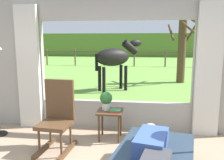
{
  "coord_description": "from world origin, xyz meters",
  "views": [
    {
      "loc": [
        0.52,
        -2.19,
        1.74
      ],
      "look_at": [
        0.0,
        1.8,
        1.05
      ],
      "focal_mm": 37.53,
      "sensor_mm": 36.0,
      "label": 1
    }
  ],
  "objects_px": {
    "reclining_person": "(152,151)",
    "rocking_chair": "(57,116)",
    "pasture_tree": "(182,45)",
    "horse": "(115,57)",
    "potted_plant": "(106,99)",
    "book_stack": "(115,110)",
    "side_table": "(110,116)"
  },
  "relations": [
    {
      "from": "reclining_person",
      "to": "pasture_tree",
      "type": "distance_m",
      "value": 7.43
    },
    {
      "from": "rocking_chair",
      "to": "book_stack",
      "type": "height_order",
      "value": "rocking_chair"
    },
    {
      "from": "potted_plant",
      "to": "book_stack",
      "type": "height_order",
      "value": "potted_plant"
    },
    {
      "from": "book_stack",
      "to": "pasture_tree",
      "type": "relative_size",
      "value": 0.07
    },
    {
      "from": "potted_plant",
      "to": "book_stack",
      "type": "xyz_separation_m",
      "value": [
        0.17,
        -0.12,
        -0.16
      ]
    },
    {
      "from": "reclining_person",
      "to": "book_stack",
      "type": "relative_size",
      "value": 7.26
    },
    {
      "from": "potted_plant",
      "to": "book_stack",
      "type": "distance_m",
      "value": 0.26
    },
    {
      "from": "book_stack",
      "to": "horse",
      "type": "height_order",
      "value": "horse"
    },
    {
      "from": "reclining_person",
      "to": "rocking_chair",
      "type": "relative_size",
      "value": 1.28
    },
    {
      "from": "reclining_person",
      "to": "rocking_chair",
      "type": "bearing_deg",
      "value": 159.07
    },
    {
      "from": "side_table",
      "to": "potted_plant",
      "type": "height_order",
      "value": "potted_plant"
    },
    {
      "from": "pasture_tree",
      "to": "reclining_person",
      "type": "bearing_deg",
      "value": -101.34
    },
    {
      "from": "rocking_chair",
      "to": "pasture_tree",
      "type": "xyz_separation_m",
      "value": [
        2.9,
        6.26,
        0.98
      ]
    },
    {
      "from": "reclining_person",
      "to": "horse",
      "type": "xyz_separation_m",
      "value": [
        -1.04,
        5.37,
        0.63
      ]
    },
    {
      "from": "reclining_person",
      "to": "horse",
      "type": "height_order",
      "value": "horse"
    },
    {
      "from": "potted_plant",
      "to": "pasture_tree",
      "type": "relative_size",
      "value": 0.11
    },
    {
      "from": "rocking_chair",
      "to": "potted_plant",
      "type": "relative_size",
      "value": 3.5
    },
    {
      "from": "rocking_chair",
      "to": "potted_plant",
      "type": "height_order",
      "value": "rocking_chair"
    },
    {
      "from": "side_table",
      "to": "book_stack",
      "type": "xyz_separation_m",
      "value": [
        0.09,
        -0.06,
        0.12
      ]
    },
    {
      "from": "side_table",
      "to": "horse",
      "type": "height_order",
      "value": "horse"
    },
    {
      "from": "horse",
      "to": "pasture_tree",
      "type": "relative_size",
      "value": 0.59
    },
    {
      "from": "potted_plant",
      "to": "pasture_tree",
      "type": "bearing_deg",
      "value": 69.01
    },
    {
      "from": "rocking_chair",
      "to": "side_table",
      "type": "distance_m",
      "value": 0.92
    },
    {
      "from": "rocking_chair",
      "to": "side_table",
      "type": "xyz_separation_m",
      "value": [
        0.78,
        0.48,
        -0.12
      ]
    },
    {
      "from": "rocking_chair",
      "to": "horse",
      "type": "xyz_separation_m",
      "value": [
        0.41,
        4.42,
        0.61
      ]
    },
    {
      "from": "pasture_tree",
      "to": "potted_plant",
      "type": "bearing_deg",
      "value": -110.99
    },
    {
      "from": "pasture_tree",
      "to": "book_stack",
      "type": "bearing_deg",
      "value": -109.07
    },
    {
      "from": "reclining_person",
      "to": "side_table",
      "type": "xyz_separation_m",
      "value": [
        -0.67,
        1.43,
        -0.1
      ]
    },
    {
      "from": "reclining_person",
      "to": "horse",
      "type": "distance_m",
      "value": 5.51
    },
    {
      "from": "potted_plant",
      "to": "horse",
      "type": "bearing_deg",
      "value": 94.35
    },
    {
      "from": "horse",
      "to": "pasture_tree",
      "type": "bearing_deg",
      "value": 90.43
    },
    {
      "from": "rocking_chair",
      "to": "pasture_tree",
      "type": "distance_m",
      "value": 6.97
    }
  ]
}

